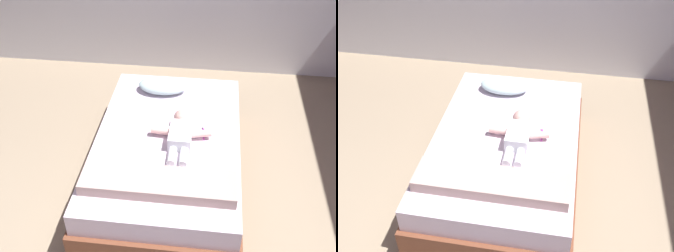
% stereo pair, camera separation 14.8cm
% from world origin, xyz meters
% --- Properties ---
extents(bed, '(1.22, 1.94, 0.46)m').
position_xyz_m(bed, '(0.30, 1.03, 0.22)').
color(bed, brown).
rests_on(bed, ground_plane).
extents(pillow, '(0.46, 0.27, 0.13)m').
position_xyz_m(pillow, '(0.17, 1.69, 0.52)').
color(pillow, silver).
rests_on(pillow, bed).
extents(baby, '(0.49, 0.60, 0.16)m').
position_xyz_m(baby, '(0.40, 1.01, 0.52)').
color(baby, white).
rests_on(baby, bed).
extents(toothbrush, '(0.02, 0.16, 0.02)m').
position_xyz_m(toothbrush, '(0.59, 1.09, 0.47)').
color(toothbrush, '#A7309F').
rests_on(toothbrush, bed).
extents(blanket, '(1.10, 0.29, 0.09)m').
position_xyz_m(blanket, '(0.30, 0.44, 0.50)').
color(blanket, '#B3978F').
rests_on(blanket, bed).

